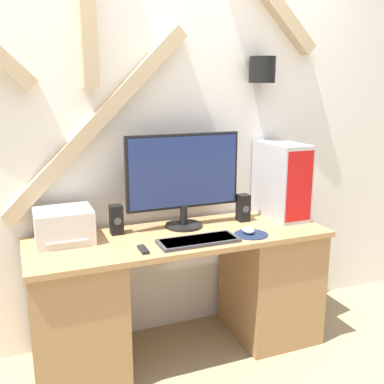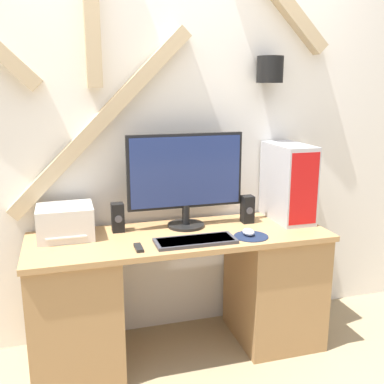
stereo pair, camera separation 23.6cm
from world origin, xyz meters
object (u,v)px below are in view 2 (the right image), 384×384
(mouse, at_px, (248,232))
(monitor, at_px, (186,175))
(keyboard, at_px, (195,241))
(computer_tower, at_px, (288,182))
(printer, at_px, (65,222))
(speaker_right, at_px, (247,209))
(speaker_left, at_px, (118,217))
(remote_control, at_px, (139,248))

(mouse, bearing_deg, monitor, 137.71)
(monitor, xyz_separation_m, keyboard, (-0.02, -0.28, -0.29))
(mouse, relative_size, computer_tower, 0.18)
(mouse, xyz_separation_m, printer, (-0.96, 0.25, 0.07))
(monitor, relative_size, mouse, 7.91)
(computer_tower, distance_m, speaker_right, 0.30)
(mouse, bearing_deg, speaker_right, 68.60)
(printer, bearing_deg, computer_tower, -0.90)
(speaker_left, relative_size, speaker_right, 1.00)
(speaker_right, bearing_deg, keyboard, -147.72)
(computer_tower, relative_size, remote_control, 4.23)
(mouse, bearing_deg, remote_control, -176.62)
(computer_tower, height_order, speaker_left, computer_tower)
(computer_tower, bearing_deg, keyboard, -159.18)
(printer, bearing_deg, monitor, 0.81)
(mouse, distance_m, speaker_left, 0.73)
(mouse, xyz_separation_m, remote_control, (-0.61, -0.04, -0.01))
(computer_tower, xyz_separation_m, remote_control, (-0.96, -0.26, -0.22))
(printer, bearing_deg, keyboard, -22.69)
(keyboard, distance_m, computer_tower, 0.74)
(monitor, height_order, remote_control, monitor)
(keyboard, bearing_deg, remote_control, -177.40)
(speaker_left, bearing_deg, printer, -174.81)
(keyboard, xyz_separation_m, computer_tower, (0.66, 0.25, 0.22))
(keyboard, height_order, printer, printer)
(monitor, relative_size, keyboard, 1.57)
(speaker_left, xyz_separation_m, remote_control, (0.06, -0.31, -0.07))
(monitor, relative_size, remote_control, 6.14)
(speaker_right, bearing_deg, printer, 178.95)
(mouse, height_order, speaker_right, speaker_right)
(monitor, height_order, keyboard, monitor)
(speaker_left, distance_m, speaker_right, 0.77)
(monitor, xyz_separation_m, computer_tower, (0.63, -0.03, -0.07))
(keyboard, relative_size, remote_control, 3.91)
(mouse, height_order, computer_tower, computer_tower)
(mouse, relative_size, speaker_right, 0.52)
(speaker_left, xyz_separation_m, speaker_right, (0.76, -0.04, 0.00))
(monitor, bearing_deg, computer_tower, -2.71)
(monitor, height_order, mouse, monitor)
(monitor, xyz_separation_m, remote_control, (-0.33, -0.29, -0.30))
(mouse, relative_size, speaker_left, 0.52)
(mouse, relative_size, printer, 0.29)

